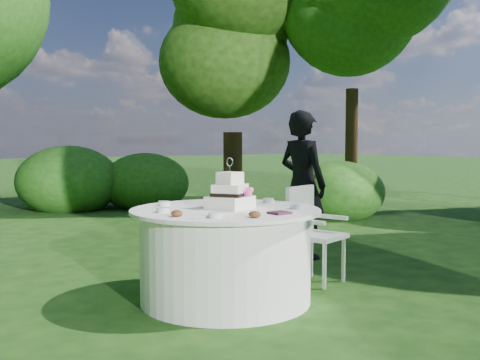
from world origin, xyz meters
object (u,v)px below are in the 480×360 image
object	(u,v)px
napkins	(279,213)
guest	(302,185)
cake	(230,195)
table	(225,255)
chair	(310,227)

from	to	relation	value
napkins	guest	distance (m)	2.11
guest	cake	world-z (taller)	guest
guest	cake	xyz separation A→B (m)	(-1.65, -0.91, 0.05)
napkins	cake	world-z (taller)	cake
guest	napkins	bearing A→B (deg)	124.25
table	chair	xyz separation A→B (m)	(1.02, 0.06, 0.13)
guest	cake	distance (m)	1.89
cake	napkins	bearing A→B (deg)	-79.50
chair	table	bearing A→B (deg)	-176.58
cake	guest	bearing A→B (deg)	28.92
table	chair	world-z (taller)	chair
table	guest	bearing A→B (deg)	28.01
napkins	guest	size ratio (longest dim) A/B	0.08
table	chair	bearing A→B (deg)	3.42
napkins	chair	distance (m)	1.09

